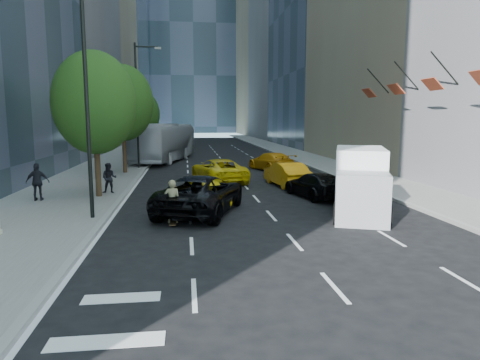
{
  "coord_description": "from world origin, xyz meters",
  "views": [
    {
      "loc": [
        -2.64,
        -13.83,
        4.2
      ],
      "look_at": [
        -0.37,
        3.98,
        1.6
      ],
      "focal_mm": 32.0,
      "sensor_mm": 36.0,
      "label": 1
    }
  ],
  "objects": [
    {
      "name": "ground",
      "position": [
        0.0,
        0.0,
        0.0
      ],
      "size": [
        160.0,
        160.0,
        0.0
      ],
      "primitive_type": "plane",
      "color": "black",
      "rests_on": "ground"
    },
    {
      "name": "sidewalk_left",
      "position": [
        -9.0,
        30.0,
        0.07
      ],
      "size": [
        6.0,
        120.0,
        0.15
      ],
      "primitive_type": "cube",
      "color": "slate",
      "rests_on": "ground"
    },
    {
      "name": "sidewalk_right",
      "position": [
        10.0,
        30.0,
        0.07
      ],
      "size": [
        4.0,
        120.0,
        0.15
      ],
      "primitive_type": "cube",
      "color": "slate",
      "rests_on": "ground"
    },
    {
      "name": "tower_left_end",
      "position": [
        -22.0,
        92.0,
        30.0
      ],
      "size": [
        20.0,
        28.0,
        60.0
      ],
      "primitive_type": "cube",
      "color": "#2C3B45",
      "rests_on": "ground"
    },
    {
      "name": "tower_right_far",
      "position": [
        22.0,
        98.0,
        25.0
      ],
      "size": [
        20.0,
        24.0,
        50.0
      ],
      "primitive_type": "cube",
      "color": "gray",
      "rests_on": "ground"
    },
    {
      "name": "lamp_near",
      "position": [
        -6.32,
        4.0,
        5.81
      ],
      "size": [
        2.13,
        0.22,
        10.0
      ],
      "color": "black",
      "rests_on": "sidewalk_left"
    },
    {
      "name": "lamp_far",
      "position": [
        -6.32,
        22.0,
        5.81
      ],
      "size": [
        2.13,
        0.22,
        10.0
      ],
      "color": "black",
      "rests_on": "sidewalk_left"
    },
    {
      "name": "tree_near",
      "position": [
        -7.2,
        9.0,
        4.97
      ],
      "size": [
        4.2,
        4.2,
        7.46
      ],
      "color": "#2F2112",
      "rests_on": "sidewalk_left"
    },
    {
      "name": "tree_mid",
      "position": [
        -7.2,
        19.0,
        5.32
      ],
      "size": [
        4.5,
        4.5,
        7.99
      ],
      "color": "#2F2112",
      "rests_on": "sidewalk_left"
    },
    {
      "name": "tree_far",
      "position": [
        -7.2,
        32.0,
        4.62
      ],
      "size": [
        3.9,
        3.9,
        6.92
      ],
      "color": "#2F2112",
      "rests_on": "sidewalk_left"
    },
    {
      "name": "traffic_signal",
      "position": [
        -6.4,
        40.0,
        4.23
      ],
      "size": [
        2.48,
        0.53,
        5.2
      ],
      "color": "black",
      "rests_on": "sidewalk_left"
    },
    {
      "name": "facade_flags",
      "position": [
        10.64,
        10.0,
        6.18
      ],
      "size": [
        1.85,
        13.3,
        2.05
      ],
      "color": "black",
      "rests_on": "ground"
    },
    {
      "name": "skateboarder",
      "position": [
        -3.2,
        2.84,
        0.85
      ],
      "size": [
        0.63,
        0.42,
        1.71
      ],
      "primitive_type": "imported",
      "rotation": [
        0.0,
        0.0,
        3.13
      ],
      "color": "#827851",
      "rests_on": "ground"
    },
    {
      "name": "black_sedan_lincoln",
      "position": [
        -2.0,
        5.0,
        0.85
      ],
      "size": [
        4.69,
        6.7,
        1.7
      ],
      "primitive_type": "imported",
      "rotation": [
        0.0,
        0.0,
        2.8
      ],
      "color": "black",
      "rests_on": "ground"
    },
    {
      "name": "black_sedan_mercedes",
      "position": [
        4.2,
        8.0,
        0.67
      ],
      "size": [
        2.76,
        4.88,
        1.33
      ],
      "primitive_type": "imported",
      "rotation": [
        0.0,
        0.0,
        3.35
      ],
      "color": "black",
      "rests_on": "ground"
    },
    {
      "name": "taxi_a",
      "position": [
        -2.0,
        6.5,
        0.72
      ],
      "size": [
        3.07,
        4.57,
        1.45
      ],
      "primitive_type": "imported",
      "rotation": [
        0.0,
        0.0,
        3.5
      ],
      "color": "yellow",
      "rests_on": "ground"
    },
    {
      "name": "taxi_b",
      "position": [
        3.59,
        12.08,
        0.74
      ],
      "size": [
        2.19,
        4.69,
        1.49
      ],
      "primitive_type": "imported",
      "rotation": [
        0.0,
        0.0,
        3.28
      ],
      "color": "orange",
      "rests_on": "ground"
    },
    {
      "name": "taxi_c",
      "position": [
        -0.51,
        14.16,
        0.78
      ],
      "size": [
        3.84,
        6.06,
        1.56
      ],
      "primitive_type": "imported",
      "rotation": [
        0.0,
        0.0,
        3.38
      ],
      "color": "#D7B70B",
      "rests_on": "ground"
    },
    {
      "name": "taxi_d",
      "position": [
        4.2,
        20.02,
        0.73
      ],
      "size": [
        3.47,
        5.44,
        1.47
      ],
      "primitive_type": "imported",
      "rotation": [
        0.0,
        0.0,
        3.44
      ],
      "color": "orange",
      "rests_on": "ground"
    },
    {
      "name": "city_bus",
      "position": [
        -4.67,
        28.9,
        1.84
      ],
      "size": [
        6.06,
        13.6,
        3.69
      ],
      "primitive_type": "imported",
      "rotation": [
        0.0,
        0.0,
        -0.23
      ],
      "color": "#B4B7BA",
      "rests_on": "ground"
    },
    {
      "name": "box_truck",
      "position": [
        5.09,
        4.25,
        1.45
      ],
      "size": [
        4.08,
        6.31,
        2.85
      ],
      "rotation": [
        0.0,
        0.0,
        -0.36
      ],
      "color": "white",
      "rests_on": "ground"
    },
    {
      "name": "pedestrian_a",
      "position": [
        -6.8,
        9.9,
        0.97
      ],
      "size": [
        0.83,
        0.67,
        1.64
      ],
      "primitive_type": "imported",
      "rotation": [
        0.0,
        0.0,
        -0.06
      ],
      "color": "black",
      "rests_on": "sidewalk_left"
    },
    {
      "name": "pedestrian_b",
      "position": [
        -9.93,
        8.12,
        1.08
      ],
      "size": [
        1.12,
        0.54,
        1.86
      ],
      "primitive_type": "imported",
      "rotation": [
        0.0,
        0.0,
        3.22
      ],
      "color": "black",
      "rests_on": "sidewalk_left"
    }
  ]
}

